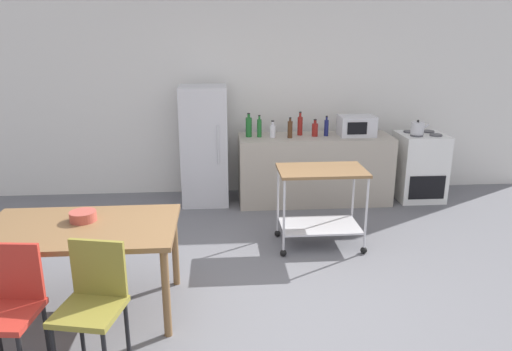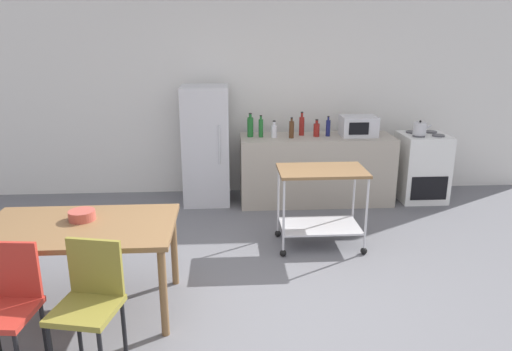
# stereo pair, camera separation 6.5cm
# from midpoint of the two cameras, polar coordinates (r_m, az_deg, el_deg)

# --- Properties ---
(ground_plane) EXTENTS (12.00, 12.00, 0.00)m
(ground_plane) POSITION_cam_midpoint_polar(r_m,az_deg,el_deg) (4.13, 0.66, -15.58)
(ground_plane) COLOR slate
(back_wall) EXTENTS (8.40, 0.12, 2.90)m
(back_wall) POSITION_cam_midpoint_polar(r_m,az_deg,el_deg) (6.73, -1.73, 10.22)
(back_wall) COLOR silver
(back_wall) RESTS_ON ground_plane
(kitchen_counter) EXTENTS (2.00, 0.64, 0.90)m
(kitchen_counter) POSITION_cam_midpoint_polar(r_m,az_deg,el_deg) (6.44, 6.63, 0.75)
(kitchen_counter) COLOR #A89E8E
(kitchen_counter) RESTS_ON ground_plane
(dining_table) EXTENTS (1.50, 0.90, 0.75)m
(dining_table) POSITION_cam_midpoint_polar(r_m,az_deg,el_deg) (4.06, -20.55, -6.69)
(dining_table) COLOR brown
(dining_table) RESTS_ON ground_plane
(chair_red) EXTENTS (0.44, 0.44, 0.89)m
(chair_red) POSITION_cam_midpoint_polar(r_m,az_deg,el_deg) (3.61, -27.81, -13.29)
(chair_red) COLOR #B72D23
(chair_red) RESTS_ON ground_plane
(chair_olive) EXTENTS (0.48, 0.48, 0.89)m
(chair_olive) POSITION_cam_midpoint_polar(r_m,az_deg,el_deg) (3.44, -19.31, -13.70)
(chair_olive) COLOR olive
(chair_olive) RESTS_ON ground_plane
(stove_oven) EXTENTS (0.60, 0.61, 0.92)m
(stove_oven) POSITION_cam_midpoint_polar(r_m,az_deg,el_deg) (6.88, 18.54, 1.03)
(stove_oven) COLOR white
(stove_oven) RESTS_ON ground_plane
(refrigerator) EXTENTS (0.60, 0.63, 1.55)m
(refrigerator) POSITION_cam_midpoint_polar(r_m,az_deg,el_deg) (6.35, -6.43, 3.54)
(refrigerator) COLOR silver
(refrigerator) RESTS_ON ground_plane
(kitchen_cart) EXTENTS (0.91, 0.57, 0.85)m
(kitchen_cart) POSITION_cam_midpoint_polar(r_m,az_deg,el_deg) (5.08, 7.33, -2.23)
(kitchen_cart) COLOR brown
(kitchen_cart) RESTS_ON ground_plane
(bottle_sesame_oil) EXTENTS (0.08, 0.08, 0.31)m
(bottle_sesame_oil) POSITION_cam_midpoint_polar(r_m,az_deg,el_deg) (6.23, -1.17, 5.81)
(bottle_sesame_oil) COLOR #1E6628
(bottle_sesame_oil) RESTS_ON kitchen_counter
(bottle_olive_oil) EXTENTS (0.06, 0.06, 0.28)m
(bottle_olive_oil) POSITION_cam_midpoint_polar(r_m,az_deg,el_deg) (6.22, 0.10, 5.69)
(bottle_olive_oil) COLOR #1E6628
(bottle_olive_oil) RESTS_ON kitchen_counter
(bottle_sparkling_water) EXTENTS (0.08, 0.08, 0.22)m
(bottle_sparkling_water) POSITION_cam_midpoint_polar(r_m,az_deg,el_deg) (6.20, 1.68, 5.32)
(bottle_sparkling_water) COLOR silver
(bottle_sparkling_water) RESTS_ON kitchen_counter
(bottle_soy_sauce) EXTENTS (0.06, 0.06, 0.27)m
(bottle_soy_sauce) POSITION_cam_midpoint_polar(r_m,az_deg,el_deg) (6.18, 3.75, 5.51)
(bottle_soy_sauce) COLOR #4C2D19
(bottle_soy_sauce) RESTS_ON kitchen_counter
(bottle_wine) EXTENTS (0.07, 0.07, 0.31)m
(bottle_wine) POSITION_cam_midpoint_polar(r_m,az_deg,el_deg) (6.35, 4.95, 5.93)
(bottle_wine) COLOR maroon
(bottle_wine) RESTS_ON kitchen_counter
(bottle_vinegar) EXTENTS (0.08, 0.08, 0.22)m
(bottle_vinegar) POSITION_cam_midpoint_polar(r_m,az_deg,el_deg) (6.31, 6.70, 5.46)
(bottle_vinegar) COLOR maroon
(bottle_vinegar) RESTS_ON kitchen_counter
(bottle_hot_sauce) EXTENTS (0.06, 0.06, 0.26)m
(bottle_hot_sauce) POSITION_cam_midpoint_polar(r_m,az_deg,el_deg) (6.35, 8.05, 5.66)
(bottle_hot_sauce) COLOR navy
(bottle_hot_sauce) RESTS_ON kitchen_counter
(microwave) EXTENTS (0.46, 0.35, 0.26)m
(microwave) POSITION_cam_midpoint_polar(r_m,az_deg,el_deg) (6.43, 11.55, 5.80)
(microwave) COLOR silver
(microwave) RESTS_ON kitchen_counter
(fruit_bowl) EXTENTS (0.21, 0.21, 0.08)m
(fruit_bowl) POSITION_cam_midpoint_polar(r_m,az_deg,el_deg) (4.11, -20.26, -4.55)
(fruit_bowl) COLOR #B24C3F
(fruit_bowl) RESTS_ON dining_table
(kettle) EXTENTS (0.24, 0.17, 0.19)m
(kettle) POSITION_cam_midpoint_polar(r_m,az_deg,el_deg) (6.63, 18.34, 5.35)
(kettle) COLOR silver
(kettle) RESTS_ON stove_oven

